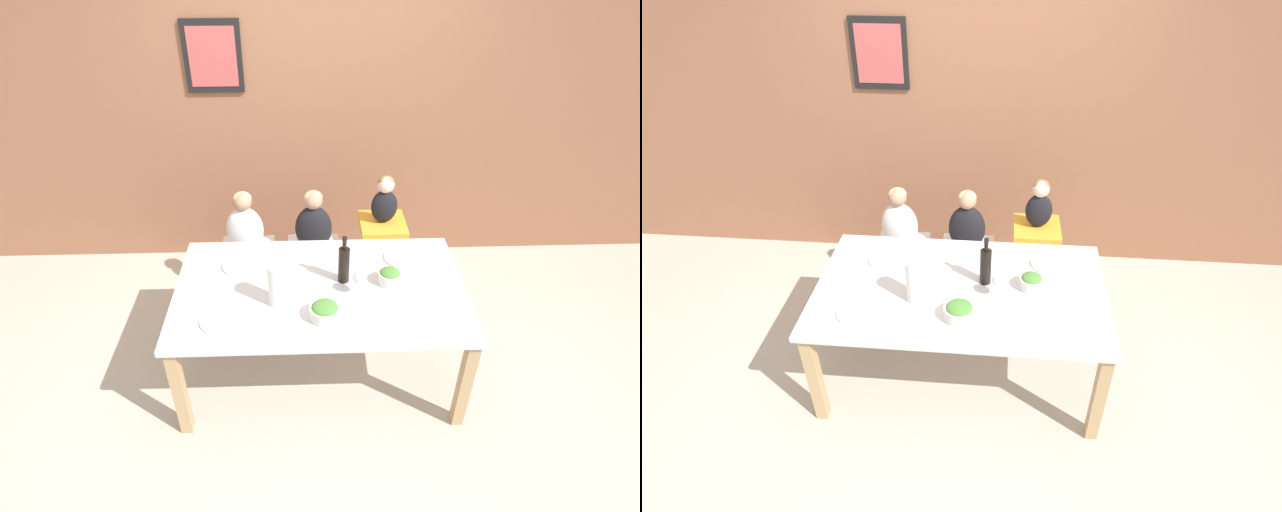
# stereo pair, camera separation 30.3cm
# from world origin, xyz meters

# --- Properties ---
(ground_plane) EXTENTS (14.00, 14.00, 0.00)m
(ground_plane) POSITION_xyz_m (0.00, 0.00, 0.00)
(ground_plane) COLOR #BCB2A3
(wall_back) EXTENTS (10.00, 0.09, 2.70)m
(wall_back) POSITION_xyz_m (-0.00, 1.49, 1.35)
(wall_back) COLOR #8E5B42
(wall_back) RESTS_ON ground_plane
(dining_table) EXTENTS (1.79, 1.05, 0.72)m
(dining_table) POSITION_xyz_m (0.00, 0.00, 0.64)
(dining_table) COLOR silver
(dining_table) RESTS_ON ground_plane
(chair_far_left) EXTENTS (0.40, 0.42, 0.47)m
(chair_far_left) POSITION_xyz_m (-0.54, 0.78, 0.40)
(chair_far_left) COLOR silver
(chair_far_left) RESTS_ON ground_plane
(chair_far_center) EXTENTS (0.40, 0.42, 0.47)m
(chair_far_center) POSITION_xyz_m (-0.02, 0.78, 0.40)
(chair_far_center) COLOR silver
(chair_far_center) RESTS_ON ground_plane
(chair_right_highchair) EXTENTS (0.34, 0.36, 0.71)m
(chair_right_highchair) POSITION_xyz_m (0.50, 0.78, 0.56)
(chair_right_highchair) COLOR silver
(chair_right_highchair) RESTS_ON ground_plane
(person_child_left) EXTENTS (0.28, 0.16, 0.50)m
(person_child_left) POSITION_xyz_m (-0.54, 0.79, 0.71)
(person_child_left) COLOR silver
(person_child_left) RESTS_ON chair_far_left
(person_child_center) EXTENTS (0.28, 0.16, 0.50)m
(person_child_center) POSITION_xyz_m (-0.02, 0.79, 0.71)
(person_child_center) COLOR black
(person_child_center) RESTS_ON chair_far_center
(person_baby_right) EXTENTS (0.19, 0.13, 0.37)m
(person_baby_right) POSITION_xyz_m (0.50, 0.79, 0.90)
(person_baby_right) COLOR black
(person_baby_right) RESTS_ON chair_right_highchair
(wine_bottle) EXTENTS (0.07, 0.07, 0.32)m
(wine_bottle) POSITION_xyz_m (0.15, 0.06, 0.85)
(wine_bottle) COLOR black
(wine_bottle) RESTS_ON dining_table
(paper_towel_roll) EXTENTS (0.11, 0.11, 0.27)m
(paper_towel_roll) POSITION_xyz_m (-0.25, -0.14, 0.86)
(paper_towel_roll) COLOR white
(paper_towel_roll) RESTS_ON dining_table
(wine_glass_near) EXTENTS (0.08, 0.08, 0.17)m
(wine_glass_near) POSITION_xyz_m (0.23, -0.07, 0.84)
(wine_glass_near) COLOR white
(wine_glass_near) RESTS_ON dining_table
(salad_bowl_large) EXTENTS (0.18, 0.18, 0.10)m
(salad_bowl_large) POSITION_xyz_m (0.02, -0.28, 0.77)
(salad_bowl_large) COLOR silver
(salad_bowl_large) RESTS_ON dining_table
(salad_bowl_small) EXTENTS (0.15, 0.15, 0.10)m
(salad_bowl_small) POSITION_xyz_m (0.43, 0.03, 0.77)
(salad_bowl_small) COLOR silver
(salad_bowl_small) RESTS_ON dining_table
(dinner_plate_front_left) EXTENTS (0.24, 0.24, 0.01)m
(dinner_plate_front_left) POSITION_xyz_m (-0.58, -0.29, 0.73)
(dinner_plate_front_left) COLOR silver
(dinner_plate_front_left) RESTS_ON dining_table
(dinner_plate_back_left) EXTENTS (0.24, 0.24, 0.01)m
(dinner_plate_back_left) POSITION_xyz_m (-0.51, 0.24, 0.73)
(dinner_plate_back_left) COLOR silver
(dinner_plate_back_left) RESTS_ON dining_table
(dinner_plate_back_right) EXTENTS (0.24, 0.24, 0.01)m
(dinner_plate_back_right) POSITION_xyz_m (0.55, 0.29, 0.73)
(dinner_plate_back_right) COLOR silver
(dinner_plate_back_right) RESTS_ON dining_table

